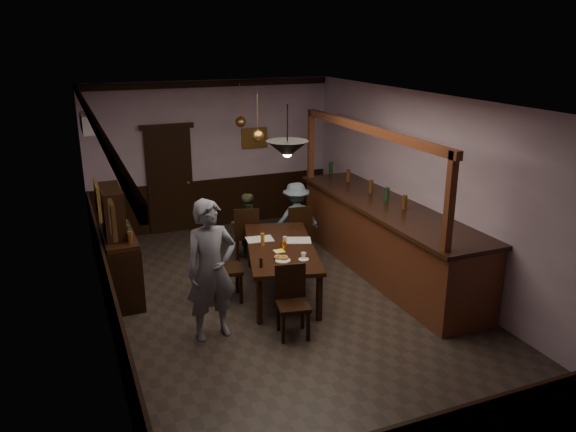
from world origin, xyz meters
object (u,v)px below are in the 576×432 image
chair_far_left (247,232)px  bar_counter (386,237)px  chair_far_right (299,230)px  pendant_iron (287,149)px  coffee_cup (304,255)px  chair_near (292,297)px  person_standing (211,270)px  person_seated_right (296,219)px  pendant_brass_far (241,122)px  pendant_brass_mid (258,136)px  person_seated_left (246,225)px  soda_can (284,245)px  chair_side (220,264)px  sideboard (120,255)px  dining_table (281,250)px

chair_far_left → bar_counter: bar_counter is taller
chair_far_right → pendant_iron: pendant_iron is taller
coffee_cup → chair_near: bearing=-109.2°
person_standing → person_seated_right: person_standing is taller
pendant_brass_far → pendant_brass_mid: bearing=-97.5°
person_standing → person_seated_right: 3.19m
person_seated_left → soda_can: (0.03, -1.74, 0.22)m
person_seated_right → bar_counter: size_ratio=0.30×
chair_side → pendant_brass_mid: size_ratio=1.31×
sideboard → bar_counter: size_ratio=0.39×
chair_far_left → pendant_iron: size_ratio=1.45×
chair_far_right → person_seated_left: person_seated_left is taller
chair_near → coffee_cup: 0.88m
dining_table → person_seated_right: person_seated_right is taller
soda_can → bar_counter: bar_counter is taller
chair_side → person_seated_right: bearing=-45.0°
chair_far_left → sideboard: (-2.22, -0.63, 0.15)m
dining_table → bar_counter: bearing=-0.1°
chair_near → chair_far_right: bearing=75.4°
chair_far_left → person_seated_left: (0.08, 0.27, 0.04)m
dining_table → chair_near: bearing=-105.4°
bar_counter → chair_near: bearing=-150.3°
chair_near → chair_far_left: bearing=95.4°
chair_near → bar_counter: (2.23, 1.27, 0.11)m
chair_far_right → person_seated_left: bearing=-24.2°
pendant_iron → pendant_brass_mid: bearing=83.5°
person_seated_right → soda_can: person_seated_right is taller
chair_far_left → soda_can: size_ratio=8.38×
person_standing → pendant_brass_mid: size_ratio=2.33×
chair_far_right → chair_near: (-1.13, -2.38, -0.02)m
chair_near → soda_can: 1.23m
dining_table → person_seated_right: (0.84, 1.38, -0.02)m
soda_can → chair_near: bearing=-107.2°
dining_table → pendant_brass_mid: 1.87m
bar_counter → chair_far_left: bearing=145.9°
coffee_cup → pendant_brass_far: (0.06, 3.05, 1.50)m
pendant_iron → pendant_brass_far: same height
chair_side → pendant_iron: 2.14m
sideboard → pendant_brass_far: 3.46m
dining_table → pendant_brass_mid: bearing=90.9°
chair_far_left → sideboard: size_ratio=0.58×
chair_near → pendant_iron: (0.14, 0.50, 1.89)m
soda_can → sideboard: (-2.33, 0.84, -0.11)m
dining_table → chair_near: (-0.35, -1.27, -0.16)m
chair_far_right → coffee_cup: (-0.65, -1.68, 0.25)m
chair_far_left → person_standing: bearing=79.0°
person_seated_left → pendant_brass_mid: size_ratio=1.45×
chair_far_right → coffee_cup: chair_far_right is taller
dining_table → chair_side: bearing=177.5°
bar_counter → person_standing: bearing=-163.9°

